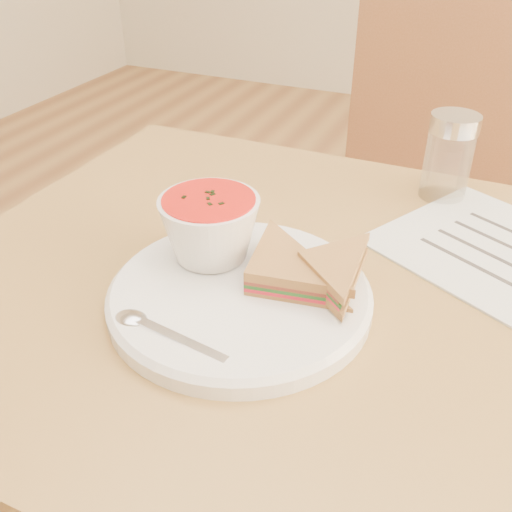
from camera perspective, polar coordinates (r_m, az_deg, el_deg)
The scene contains 8 objects.
dining_table at distance 0.91m, azimuth 8.43°, elevation -23.09°, with size 1.00×0.70×0.75m, color brown, non-canonical shape.
chair_far at distance 1.29m, azimuth 16.99°, elevation 1.61°, with size 0.42×0.42×0.95m, color brown, non-canonical shape.
plate at distance 0.61m, azimuth -1.63°, elevation -4.05°, with size 0.28×0.28×0.02m, color white, non-canonical shape.
soup_bowl at distance 0.63m, azimuth -4.60°, elevation 2.53°, with size 0.11×0.11×0.08m, color white, non-canonical shape.
sandwich_half_a at distance 0.58m, azimuth -1.25°, elevation -3.08°, with size 0.11×0.11×0.03m, color #AE7D3D, non-canonical shape.
sandwich_half_b at distance 0.60m, azimuth 4.13°, elevation -0.65°, with size 0.09×0.09×0.03m, color #AE7D3D, non-canonical shape.
spoon at distance 0.54m, azimuth -8.40°, elevation -7.96°, with size 0.17×0.03×0.01m, color silver, non-canonical shape.
condiment_shaker at distance 0.84m, azimuth 18.69°, elevation 9.37°, with size 0.07×0.07×0.12m, color silver, non-canonical shape.
Camera 1 is at (0.09, -0.50, 1.13)m, focal length 40.00 mm.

